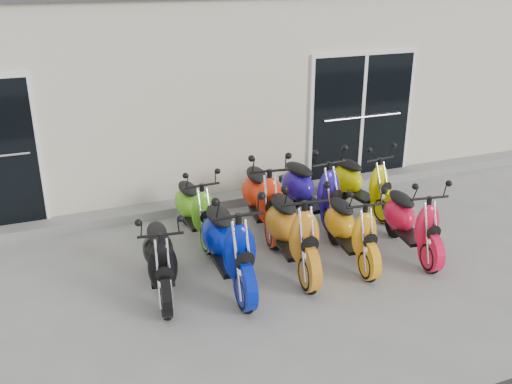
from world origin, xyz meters
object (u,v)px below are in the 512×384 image
at_px(scooter_front_orange_b, 352,221).
at_px(scooter_front_orange_a, 293,221).
at_px(scooter_front_red, 413,213).
at_px(scooter_front_black, 160,250).
at_px(scooter_back_red, 262,188).
at_px(scooter_back_yellow, 362,175).
at_px(scooter_back_green, 195,201).
at_px(scooter_back_blue, 312,181).
at_px(scooter_front_blue, 228,234).

bearing_deg(scooter_front_orange_b, scooter_front_orange_a, 178.34).
bearing_deg(scooter_front_red, scooter_front_orange_b, -178.59).
bearing_deg(scooter_front_red, scooter_front_orange_a, -178.76).
xyz_separation_m(scooter_front_black, scooter_front_red, (3.36, -0.24, 0.01)).
xyz_separation_m(scooter_front_orange_a, scooter_front_red, (1.66, -0.22, -0.08)).
distance_m(scooter_front_orange_a, scooter_back_red, 1.19).
bearing_deg(scooter_front_orange_a, scooter_back_yellow, 41.57).
relative_size(scooter_back_green, scooter_back_blue, 0.88).
distance_m(scooter_front_blue, scooter_back_blue, 2.19).
bearing_deg(scooter_front_orange_a, scooter_front_black, -174.28).
xyz_separation_m(scooter_front_red, scooter_back_green, (-2.56, 1.52, -0.02)).
distance_m(scooter_back_green, scooter_back_red, 0.99).
relative_size(scooter_front_orange_a, scooter_back_green, 1.16).
relative_size(scooter_front_black, scooter_back_yellow, 0.96).
relative_size(scooter_front_blue, scooter_back_blue, 1.04).
height_order(scooter_front_blue, scooter_front_orange_b, scooter_front_blue).
bearing_deg(scooter_front_red, scooter_back_red, 147.08).
xyz_separation_m(scooter_front_orange_b, scooter_back_blue, (0.10, 1.31, 0.07)).
relative_size(scooter_front_blue, scooter_back_yellow, 1.13).
bearing_deg(scooter_front_blue, scooter_back_green, 93.28).
bearing_deg(scooter_front_blue, scooter_back_yellow, 29.35).
height_order(scooter_front_orange_a, scooter_front_red, scooter_front_orange_a).
distance_m(scooter_front_black, scooter_back_yellow, 3.71).
bearing_deg(scooter_back_red, scooter_front_black, -137.71).
height_order(scooter_back_red, scooter_back_blue, scooter_back_red).
relative_size(scooter_front_orange_b, scooter_back_blue, 0.89).
bearing_deg(scooter_back_blue, scooter_front_orange_a, -132.65).
bearing_deg(scooter_back_green, scooter_back_blue, -4.52).
distance_m(scooter_front_black, scooter_front_red, 3.36).
relative_size(scooter_front_blue, scooter_front_red, 1.15).
bearing_deg(scooter_back_yellow, scooter_back_green, 172.10).
distance_m(scooter_back_red, scooter_back_blue, 0.81).
bearing_deg(scooter_front_blue, scooter_back_red, 55.51).
distance_m(scooter_back_green, scooter_back_blue, 1.79).
distance_m(scooter_front_blue, scooter_back_green, 1.39).
xyz_separation_m(scooter_back_red, scooter_back_blue, (0.81, 0.01, -0.01)).
height_order(scooter_front_orange_a, scooter_back_red, scooter_front_orange_a).
distance_m(scooter_front_black, scooter_front_orange_a, 1.70).
distance_m(scooter_front_red, scooter_back_blue, 1.62).
relative_size(scooter_front_black, scooter_back_blue, 0.89).
distance_m(scooter_front_blue, scooter_front_orange_a, 0.89).
bearing_deg(scooter_front_black, scooter_front_orange_a, 7.07).
relative_size(scooter_front_red, scooter_back_blue, 0.91).
distance_m(scooter_front_orange_a, scooter_back_yellow, 2.20).
height_order(scooter_back_green, scooter_back_yellow, scooter_back_yellow).
bearing_deg(scooter_back_blue, scooter_back_red, 174.82).
xyz_separation_m(scooter_front_orange_a, scooter_front_orange_b, (0.79, -0.11, -0.09)).
distance_m(scooter_front_black, scooter_back_red, 2.13).
height_order(scooter_front_orange_b, scooter_back_red, scooter_back_red).
distance_m(scooter_back_red, scooter_back_yellow, 1.72).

